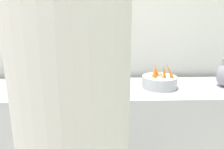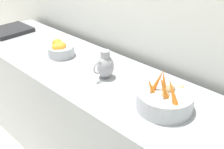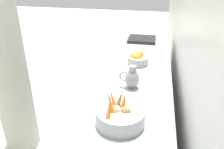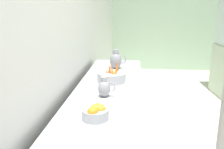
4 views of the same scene
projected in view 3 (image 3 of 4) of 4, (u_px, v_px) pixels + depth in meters
The scene contains 6 objects.
tile_wall_left at pixel (220, 39), 1.01m from camera, with size 0.10×8.42×3.00m, color silver.
prep_counter at pixel (128, 136), 1.99m from camera, with size 0.66×3.02×0.89m, color #9EA0A5.
vegetable_colander at pixel (120, 116), 1.42m from camera, with size 0.31×0.31×0.24m.
orange_bowl at pixel (138, 59), 2.25m from camera, with size 0.20×0.20×0.12m.
metal_pitcher_short at pixel (132, 78), 1.82m from camera, with size 0.16×0.11×0.19m.
counter_sink_basin at pixel (142, 39), 2.93m from camera, with size 0.34×0.30×0.04m, color #232326.
Camera 3 is at (-1.67, 1.68, 1.81)m, focal length 37.06 mm.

